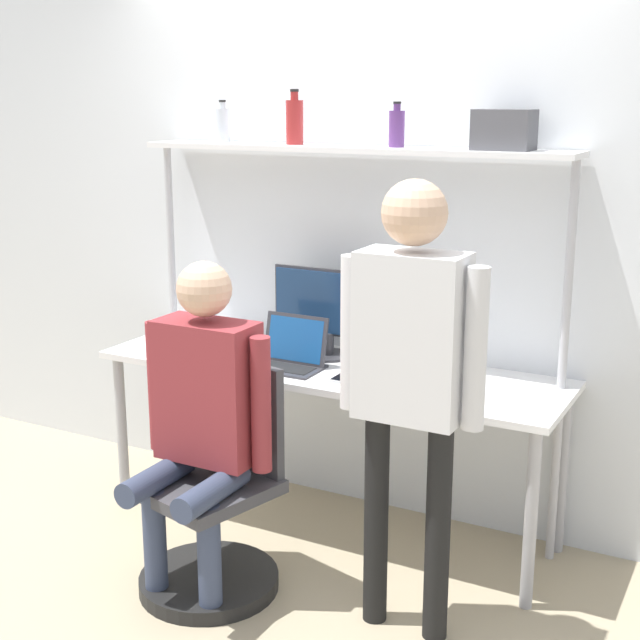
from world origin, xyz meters
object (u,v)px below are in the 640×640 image
at_px(person_seated, 202,405).
at_px(bottle_red, 295,121).
at_px(laptop, 291,353).
at_px(office_chair, 215,521).
at_px(cell_phone, 343,377).
at_px(bottle_purple, 397,128).
at_px(person_standing, 411,354).
at_px(monitor, 328,309).
at_px(storage_box, 504,130).
at_px(bottle_clear, 223,125).

height_order(person_seated, bottle_red, bottle_red).
relative_size(laptop, office_chair, 0.33).
height_order(office_chair, person_seated, person_seated).
bearing_deg(bottle_red, laptop, -64.77).
xyz_separation_m(cell_phone, office_chair, (-0.30, -0.54, -0.49)).
bearing_deg(bottle_purple, person_standing, -62.49).
distance_m(monitor, cell_phone, 0.40).
height_order(monitor, office_chair, monitor).
bearing_deg(laptop, storage_box, 17.40).
distance_m(cell_phone, storage_box, 1.20).
height_order(laptop, storage_box, storage_box).
bearing_deg(person_standing, person_seated, -171.13).
bearing_deg(bottle_purple, cell_phone, -106.13).
distance_m(bottle_purple, storage_box, 0.46).
bearing_deg(person_seated, person_standing, 8.87).
height_order(cell_phone, person_seated, person_seated).
xyz_separation_m(cell_phone, person_standing, (0.49, -0.46, 0.29)).
bearing_deg(laptop, bottle_red, 115.23).
xyz_separation_m(person_seated, storage_box, (0.86, 0.90, 1.01)).
bearing_deg(bottle_clear, person_standing, -31.12).
distance_m(bottle_purple, bottle_red, 0.49).
relative_size(bottle_clear, bottle_purple, 1.03).
bearing_deg(bottle_red, bottle_clear, -180.00).
relative_size(person_standing, bottle_red, 6.89).
relative_size(office_chair, person_standing, 0.55).
xyz_separation_m(laptop, bottle_purple, (0.37, 0.26, 0.97)).
distance_m(office_chair, bottle_purple, 1.78).
bearing_deg(monitor, storage_box, 3.36).
bearing_deg(bottle_clear, bottle_purple, 0.00).
relative_size(office_chair, bottle_red, 3.78).
xyz_separation_m(office_chair, person_standing, (0.79, 0.08, 0.78)).
xyz_separation_m(monitor, bottle_clear, (-0.58, 0.04, 0.81)).
bearing_deg(office_chair, person_standing, 5.61).
distance_m(person_standing, bottle_clear, 1.67).
bearing_deg(person_standing, laptop, 146.50).
bearing_deg(bottle_red, office_chair, -82.86).
bearing_deg(laptop, person_standing, -33.50).
xyz_separation_m(monitor, bottle_red, (-0.19, 0.04, 0.83)).
bearing_deg(person_seated, bottle_clear, 118.14).
xyz_separation_m(person_seated, bottle_purple, (0.40, 0.90, 1.01)).
distance_m(cell_phone, person_seated, 0.66).
height_order(monitor, laptop, monitor).
distance_m(laptop, bottle_purple, 1.07).
xyz_separation_m(laptop, person_standing, (0.77, -0.51, 0.23)).
bearing_deg(bottle_purple, office_chair, -114.48).
bearing_deg(bottle_purple, laptop, -144.85).
bearing_deg(person_standing, cell_phone, 136.66).
distance_m(bottle_clear, bottle_purple, 0.88).
height_order(bottle_clear, bottle_purple, bottle_clear).
bearing_deg(bottle_red, storage_box, 0.00).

